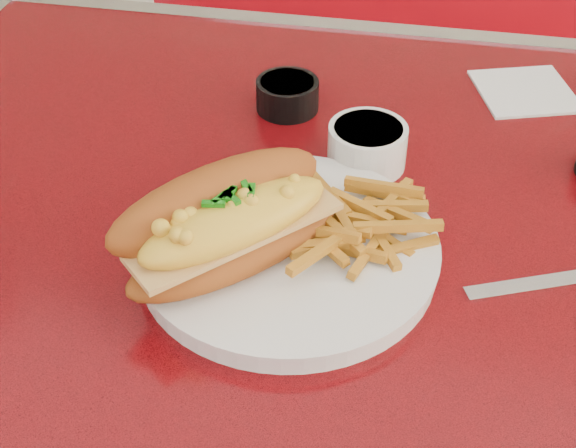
% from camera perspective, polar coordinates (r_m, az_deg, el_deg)
% --- Properties ---
extents(diner_table, '(1.23, 0.83, 0.77)m').
position_cam_1_polar(diner_table, '(0.84, 8.55, -9.18)').
color(diner_table, '#B70B12').
rests_on(diner_table, ground).
extents(booth_bench_far, '(1.20, 0.51, 0.90)m').
position_cam_1_polar(booth_bench_far, '(1.67, 9.60, 4.45)').
color(booth_bench_far, '#A80B17').
rests_on(booth_bench_far, ground).
extents(dinner_plate, '(0.32, 0.32, 0.02)m').
position_cam_1_polar(dinner_plate, '(0.69, -0.00, -1.90)').
color(dinner_plate, silver).
rests_on(dinner_plate, diner_table).
extents(mac_hoagie, '(0.21, 0.21, 0.09)m').
position_cam_1_polar(mac_hoagie, '(0.65, -4.23, 0.12)').
color(mac_hoagie, '#994B18').
rests_on(mac_hoagie, dinner_plate).
extents(fries_pile, '(0.14, 0.13, 0.03)m').
position_cam_1_polar(fries_pile, '(0.69, 4.58, 0.38)').
color(fries_pile, orange).
rests_on(fries_pile, dinner_plate).
extents(fork, '(0.05, 0.16, 0.00)m').
position_cam_1_polar(fork, '(0.69, 5.17, -1.08)').
color(fork, silver).
rests_on(fork, dinner_plate).
extents(gravy_ramekin, '(0.09, 0.09, 0.04)m').
position_cam_1_polar(gravy_ramekin, '(0.80, 5.66, 5.63)').
color(gravy_ramekin, silver).
rests_on(gravy_ramekin, diner_table).
extents(sauce_cup_left, '(0.08, 0.08, 0.03)m').
position_cam_1_polar(sauce_cup_left, '(0.88, -0.04, 9.26)').
color(sauce_cup_left, black).
rests_on(sauce_cup_left, diner_table).
extents(paper_napkin, '(0.13, 0.13, 0.00)m').
position_cam_1_polar(paper_napkin, '(0.96, 16.49, 9.04)').
color(paper_napkin, silver).
rests_on(paper_napkin, diner_table).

